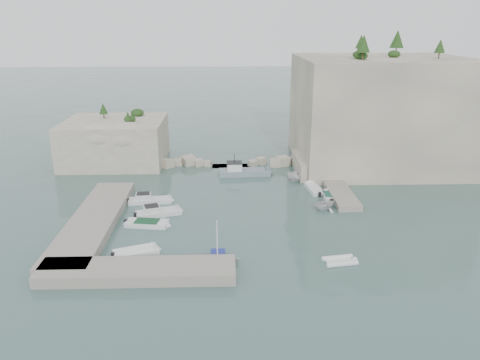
{
  "coord_description": "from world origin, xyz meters",
  "views": [
    {
      "loc": [
        -1.78,
        -50.64,
        22.24
      ],
      "look_at": [
        0.0,
        6.0,
        3.0
      ],
      "focal_mm": 35.0,
      "sensor_mm": 36.0,
      "label": 1
    }
  ],
  "objects_px": {
    "inflatable_dinghy": "(339,262)",
    "tender_east_b": "(329,198)",
    "tender_east_a": "(324,209)",
    "motorboat_e": "(136,255)",
    "rowboat": "(218,263)",
    "tender_east_d": "(301,180)",
    "motorboat_a": "(150,202)",
    "tender_east_c": "(314,191)",
    "motorboat_c": "(147,226)",
    "work_boat": "(244,175)",
    "motorboat_b": "(159,215)"
  },
  "relations": [
    {
      "from": "inflatable_dinghy",
      "to": "tender_east_c",
      "type": "distance_m",
      "value": 20.4
    },
    {
      "from": "motorboat_c",
      "to": "tender_east_d",
      "type": "xyz_separation_m",
      "value": [
        20.24,
        15.51,
        0.0
      ]
    },
    {
      "from": "inflatable_dinghy",
      "to": "motorboat_a",
      "type": "bearing_deg",
      "value": 132.4
    },
    {
      "from": "motorboat_e",
      "to": "rowboat",
      "type": "height_order",
      "value": "rowboat"
    },
    {
      "from": "motorboat_a",
      "to": "rowboat",
      "type": "xyz_separation_m",
      "value": [
        8.96,
        -16.31,
        0.0
      ]
    },
    {
      "from": "tender_east_a",
      "to": "rowboat",
      "type": "bearing_deg",
      "value": 110.72
    },
    {
      "from": "motorboat_e",
      "to": "motorboat_c",
      "type": "height_order",
      "value": "same"
    },
    {
      "from": "motorboat_b",
      "to": "tender_east_d",
      "type": "relative_size",
      "value": 1.28
    },
    {
      "from": "motorboat_a",
      "to": "work_boat",
      "type": "distance_m",
      "value": 16.83
    },
    {
      "from": "motorboat_e",
      "to": "tender_east_c",
      "type": "xyz_separation_m",
      "value": [
        21.29,
        18.12,
        0.0
      ]
    },
    {
      "from": "tender_east_d",
      "to": "inflatable_dinghy",
      "type": "bearing_deg",
      "value": 161.24
    },
    {
      "from": "motorboat_b",
      "to": "tender_east_d",
      "type": "distance_m",
      "value": 22.92
    },
    {
      "from": "motorboat_b",
      "to": "tender_east_c",
      "type": "height_order",
      "value": "motorboat_b"
    },
    {
      "from": "inflatable_dinghy",
      "to": "tender_east_c",
      "type": "height_order",
      "value": "tender_east_c"
    },
    {
      "from": "inflatable_dinghy",
      "to": "tender_east_b",
      "type": "xyz_separation_m",
      "value": [
        2.69,
        17.44,
        0.0
      ]
    },
    {
      "from": "tender_east_b",
      "to": "work_boat",
      "type": "distance_m",
      "value": 14.89
    },
    {
      "from": "motorboat_e",
      "to": "work_boat",
      "type": "xyz_separation_m",
      "value": [
        11.94,
        25.41,
        0.0
      ]
    },
    {
      "from": "inflatable_dinghy",
      "to": "tender_east_a",
      "type": "bearing_deg",
      "value": 75.69
    },
    {
      "from": "work_boat",
      "to": "inflatable_dinghy",
      "type": "bearing_deg",
      "value": -76.67
    },
    {
      "from": "tender_east_a",
      "to": "tender_east_c",
      "type": "xyz_separation_m",
      "value": [
        -0.06,
        6.76,
        0.0
      ]
    },
    {
      "from": "motorboat_a",
      "to": "tender_east_d",
      "type": "height_order",
      "value": "tender_east_d"
    },
    {
      "from": "tender_east_d",
      "to": "rowboat",
      "type": "bearing_deg",
      "value": 135.43
    },
    {
      "from": "tender_east_a",
      "to": "work_boat",
      "type": "bearing_deg",
      "value": 9.13
    },
    {
      "from": "motorboat_e",
      "to": "tender_east_a",
      "type": "bearing_deg",
      "value": 7.13
    },
    {
      "from": "rowboat",
      "to": "tender_east_d",
      "type": "height_order",
      "value": "tender_east_d"
    },
    {
      "from": "motorboat_c",
      "to": "tender_east_d",
      "type": "distance_m",
      "value": 25.5
    },
    {
      "from": "motorboat_b",
      "to": "motorboat_c",
      "type": "bearing_deg",
      "value": -123.75
    },
    {
      "from": "tender_east_c",
      "to": "tender_east_d",
      "type": "bearing_deg",
      "value": 5.43
    },
    {
      "from": "motorboat_c",
      "to": "motorboat_a",
      "type": "xyz_separation_m",
      "value": [
        -0.73,
        7.31,
        0.0
      ]
    },
    {
      "from": "rowboat",
      "to": "tender_east_c",
      "type": "relative_size",
      "value": 0.85
    },
    {
      "from": "rowboat",
      "to": "tender_east_d",
      "type": "xyz_separation_m",
      "value": [
        12.01,
        24.51,
        0.0
      ]
    },
    {
      "from": "motorboat_e",
      "to": "tender_east_b",
      "type": "bearing_deg",
      "value": 12.8
    },
    {
      "from": "tender_east_a",
      "to": "motorboat_e",
      "type": "bearing_deg",
      "value": 93.36
    },
    {
      "from": "tender_east_c",
      "to": "tender_east_a",
      "type": "bearing_deg",
      "value": 172.55
    },
    {
      "from": "motorboat_c",
      "to": "motorboat_a",
      "type": "height_order",
      "value": "motorboat_a"
    },
    {
      "from": "motorboat_e",
      "to": "tender_east_d",
      "type": "bearing_deg",
      "value": 27.22
    },
    {
      "from": "motorboat_a",
      "to": "tender_east_b",
      "type": "distance_m",
      "value": 23.54
    },
    {
      "from": "tender_east_b",
      "to": "inflatable_dinghy",
      "type": "bearing_deg",
      "value": 175.53
    },
    {
      "from": "rowboat",
      "to": "tender_east_c",
      "type": "distance_m",
      "value": 23.95
    },
    {
      "from": "motorboat_c",
      "to": "tender_east_c",
      "type": "height_order",
      "value": "same"
    },
    {
      "from": "motorboat_c",
      "to": "work_boat",
      "type": "height_order",
      "value": "work_boat"
    },
    {
      "from": "rowboat",
      "to": "tender_east_b",
      "type": "bearing_deg",
      "value": -39.07
    },
    {
      "from": "motorboat_e",
      "to": "inflatable_dinghy",
      "type": "xyz_separation_m",
      "value": [
        20.1,
        -2.24,
        0.0
      ]
    },
    {
      "from": "motorboat_c",
      "to": "work_boat",
      "type": "bearing_deg",
      "value": 65.14
    },
    {
      "from": "tender_east_a",
      "to": "tender_east_c",
      "type": "distance_m",
      "value": 6.76
    },
    {
      "from": "motorboat_e",
      "to": "motorboat_a",
      "type": "distance_m",
      "value": 14.38
    },
    {
      "from": "motorboat_e",
      "to": "motorboat_c",
      "type": "relative_size",
      "value": 0.9
    },
    {
      "from": "motorboat_c",
      "to": "inflatable_dinghy",
      "type": "xyz_separation_m",
      "value": [
        20.11,
        -9.29,
        0.0
      ]
    },
    {
      "from": "motorboat_a",
      "to": "motorboat_e",
      "type": "bearing_deg",
      "value": -92.64
    },
    {
      "from": "rowboat",
      "to": "work_boat",
      "type": "xyz_separation_m",
      "value": [
        3.73,
        27.36,
        0.0
      ]
    }
  ]
}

